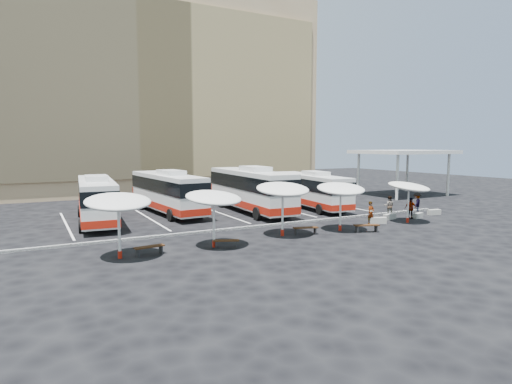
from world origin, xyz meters
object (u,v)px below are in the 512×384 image
wood_bench_2 (306,229)px  passenger_3 (417,203)px  sunshade_0 (118,202)px  conc_bench_0 (378,220)px  sunshade_1 (214,198)px  sunshade_3 (341,189)px  bus_3 (310,189)px  sunshade_2 (283,189)px  bus_2 (250,188)px  wood_bench_0 (149,248)px  passenger_0 (371,213)px  conc_bench_1 (390,217)px  sunshade_4 (409,187)px  conc_bench_2 (418,216)px  bus_1 (167,191)px  bus_0 (96,198)px  wood_bench_3 (366,226)px  wood_bench_1 (226,242)px  passenger_2 (411,208)px  conc_bench_3 (434,212)px  passenger_1 (389,206)px

wood_bench_2 → passenger_3: (13.15, 2.66, 0.52)m
sunshade_0 → conc_bench_0: sunshade_0 is taller
sunshade_1 → sunshade_3: sunshade_3 is taller
bus_3 → sunshade_3: 10.50m
sunshade_1 → sunshade_2: size_ratio=0.97×
bus_2 → passenger_3: 14.15m
sunshade_2 → wood_bench_0: (-8.71, -0.87, -2.60)m
sunshade_0 → sunshade_3: size_ratio=0.86×
sunshade_2 → passenger_0: bearing=3.7°
conc_bench_1 → sunshade_2: bearing=-173.4°
sunshade_0 → passenger_0: sunshade_0 is taller
sunshade_4 → conc_bench_2: bearing=24.1°
bus_1 → conc_bench_0: 17.23m
bus_0 → wood_bench_3: size_ratio=6.63×
sunshade_3 → conc_bench_0: sunshade_3 is taller
wood_bench_1 → passenger_2: bearing=6.7°
conc_bench_1 → conc_bench_3: same height
bus_0 → wood_bench_0: 11.58m
bus_0 → passenger_0: bearing=-24.5°
sunshade_4 → passenger_2: sunshade_4 is taller
wood_bench_2 → passenger_3: size_ratio=0.92×
conc_bench_0 → passenger_2: size_ratio=0.75×
wood_bench_1 → passenger_0: 12.53m
conc_bench_0 → passenger_1: bearing=32.8°
bus_1 → wood_bench_3: 16.90m
sunshade_0 → sunshade_3: 14.50m
sunshade_3 → wood_bench_2: sunshade_3 is taller
bus_0 → passenger_1: bus_0 is taller
conc_bench_1 → passenger_0: 2.79m
conc_bench_3 → passenger_0: passenger_0 is taller
bus_3 → passenger_3: (6.06, -6.85, -0.86)m
conc_bench_2 → wood_bench_0: bearing=-176.1°
bus_2 → conc_bench_2: (10.25, -9.18, -1.84)m
sunshade_3 → wood_bench_2: (-2.80, 0.01, -2.46)m
wood_bench_0 → passenger_3: size_ratio=0.91×
sunshade_3 → wood_bench_2: size_ratio=2.41×
sunshade_0 → passenger_2: size_ratio=2.06×
bus_2 → sunshade_1: 13.17m
wood_bench_1 → wood_bench_2: (5.99, 0.86, 0.03)m
sunshade_1 → sunshade_2: sunshade_2 is taller
sunshade_2 → passenger_1: 12.22m
bus_1 → sunshade_1: bearing=-99.5°
wood_bench_0 → passenger_1: passenger_1 is taller
wood_bench_0 → passenger_0: bearing=4.8°
passenger_1 → conc_bench_1: bearing=90.1°
conc_bench_3 → passenger_0: bearing=-175.0°
sunshade_1 → wood_bench_1: sunshade_1 is taller
wood_bench_2 → passenger_0: 6.49m
wood_bench_3 → passenger_1: passenger_1 is taller
sunshade_2 → conc_bench_2: size_ratio=3.71×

